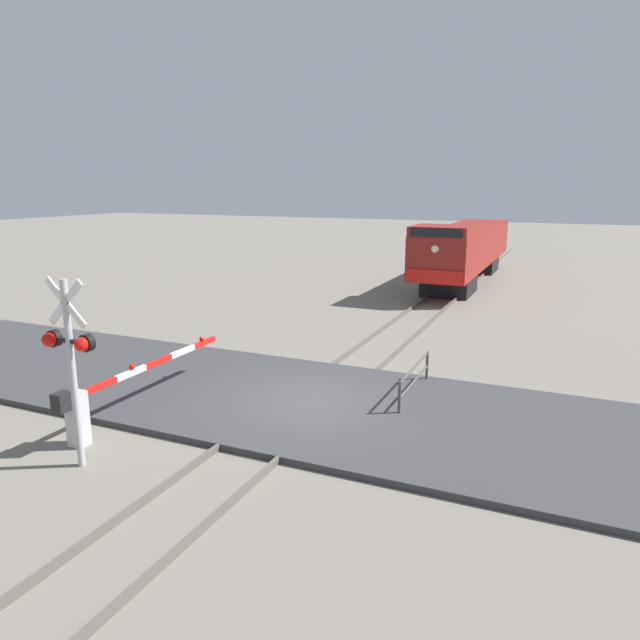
% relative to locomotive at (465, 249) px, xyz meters
% --- Properties ---
extents(ground_plane, '(160.00, 160.00, 0.00)m').
position_rel_locomotive_xyz_m(ground_plane, '(0.00, -21.37, -1.93)').
color(ground_plane, slate).
extents(rail_track_left, '(0.08, 80.00, 0.15)m').
position_rel_locomotive_xyz_m(rail_track_left, '(-0.72, -21.37, -1.86)').
color(rail_track_left, '#59544C').
rests_on(rail_track_left, ground_plane).
extents(rail_track_right, '(0.08, 80.00, 0.15)m').
position_rel_locomotive_xyz_m(rail_track_right, '(0.72, -21.37, -1.86)').
color(rail_track_right, '#59544C').
rests_on(rail_track_right, ground_plane).
extents(road_surface, '(36.00, 6.25, 0.15)m').
position_rel_locomotive_xyz_m(road_surface, '(0.00, -21.37, -1.86)').
color(road_surface, '#38383A').
rests_on(road_surface, ground_plane).
extents(locomotive, '(2.80, 16.26, 3.65)m').
position_rel_locomotive_xyz_m(locomotive, '(0.00, 0.00, 0.00)').
color(locomotive, black).
rests_on(locomotive, ground_plane).
extents(crossing_signal, '(1.18, 0.33, 3.83)m').
position_rel_locomotive_xyz_m(crossing_signal, '(-2.86, -26.20, 0.43)').
color(crossing_signal, '#ADADB2').
rests_on(crossing_signal, ground_plane).
extents(crossing_gate, '(0.36, 5.75, 1.34)m').
position_rel_locomotive_xyz_m(crossing_gate, '(-3.63, -24.78, -1.10)').
color(crossing_gate, silver).
rests_on(crossing_gate, ground_plane).
extents(guard_railing, '(0.08, 2.85, 0.95)m').
position_rel_locomotive_xyz_m(guard_railing, '(2.31, -19.87, -1.31)').
color(guard_railing, '#4C4742').
rests_on(guard_railing, ground_plane).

